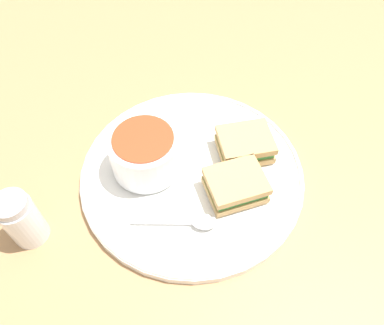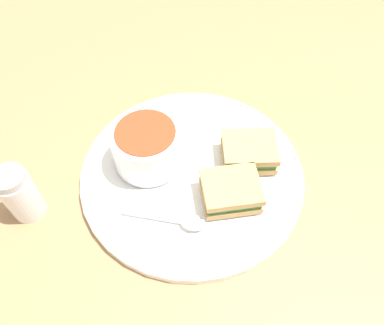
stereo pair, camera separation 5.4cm
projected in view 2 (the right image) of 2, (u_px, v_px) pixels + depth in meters
The scene contains 7 objects.
ground_plane at pixel (192, 176), 0.57m from camera, with size 2.40×2.40×0.00m, color #9E754C.
plate at pixel (192, 173), 0.56m from camera, with size 0.33×0.33×0.02m.
soup_bowl at pixel (147, 146), 0.54m from camera, with size 0.10×0.10×0.06m.
spoon at pixel (186, 222), 0.50m from camera, with size 0.06×0.11×0.01m.
sandwich_half_near at pixel (231, 191), 0.51m from camera, with size 0.07×0.08×0.03m.
sandwich_half_far at pixel (249, 151), 0.56m from camera, with size 0.08×0.09×0.03m.
salt_shaker at pixel (20, 191), 0.51m from camera, with size 0.05×0.05×0.09m.
Camera 2 is at (0.31, -0.08, 0.47)m, focal length 35.00 mm.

